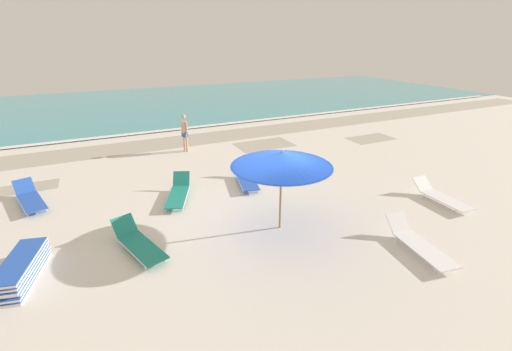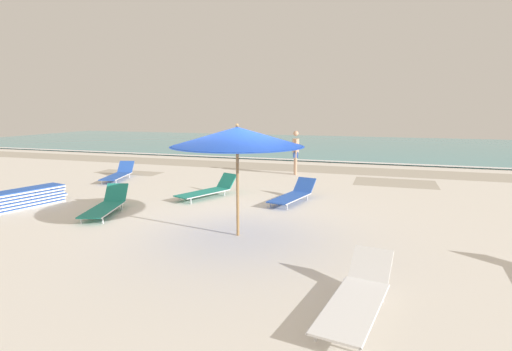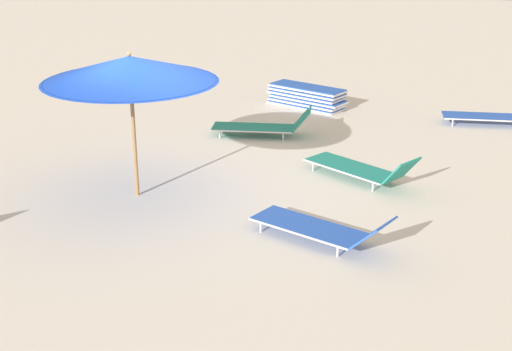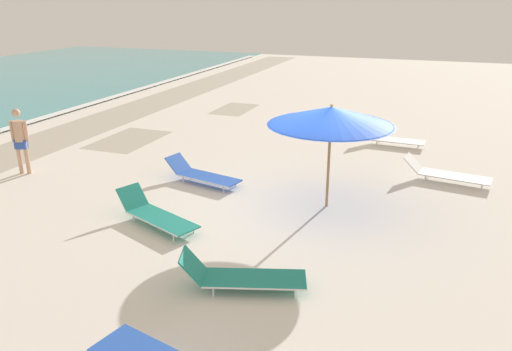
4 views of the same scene
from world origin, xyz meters
The scene contains 8 objects.
ground_plane centered at (0.00, 0.01, -0.08)m, with size 60.00×60.00×0.16m.
beach_umbrella centered at (0.30, -0.53, 2.08)m, with size 2.74×2.74×2.35m.
sun_lounger_under_umbrella centered at (2.93, -3.04, 0.21)m, with size 0.94×2.20×0.56m.
sun_lounger_beside_umbrella centered at (-3.51, 0.04, 0.22)m, with size 1.19×2.10×0.61m.
sun_lounger_near_water_right centered at (0.72, 2.79, 0.22)m, with size 1.05×2.14×0.57m.
sun_lounger_mid_beach_solo centered at (5.89, -1.38, 0.21)m, with size 0.72×2.08×0.54m.
sun_lounger_mid_beach_pair_a centered at (-1.86, 2.60, 0.22)m, with size 1.34×2.15×0.61m.
beachgoer_wading_adult centered at (-0.30, 7.56, 1.00)m, with size 0.27×0.43×1.76m.
Camera 4 is at (-10.03, -2.61, 4.47)m, focal length 35.00 mm.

